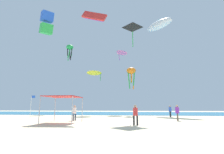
{
  "coord_description": "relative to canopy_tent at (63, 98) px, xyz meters",
  "views": [
    {
      "loc": [
        2.95,
        -16.02,
        1.57
      ],
      "look_at": [
        -0.62,
        15.29,
        7.21
      ],
      "focal_mm": 26.94,
      "sensor_mm": 36.0,
      "label": 1
    }
  ],
  "objects": [
    {
      "name": "ground",
      "position": [
        4.06,
        -0.79,
        -2.57
      ],
      "size": [
        110.0,
        110.0,
        0.1
      ],
      "primitive_type": "cube",
      "color": "beige"
    },
    {
      "name": "ocean_strip",
      "position": [
        4.06,
        27.45,
        -2.51
      ],
      "size": [
        110.0,
        23.37,
        0.03
      ],
      "primitive_type": "cube",
      "color": "#1E6B93",
      "rests_on": "ground"
    },
    {
      "name": "canopy_tent",
      "position": [
        0.0,
        0.0,
        0.0
      ],
      "size": [
        3.25,
        3.31,
        2.65
      ],
      "color": "#B2B2B7",
      "rests_on": "ground"
    },
    {
      "name": "person_near_tent",
      "position": [
        7.35,
        -1.32,
        -1.49
      ],
      "size": [
        0.46,
        0.42,
        1.77
      ],
      "rotation": [
        0.0,
        0.0,
        5.99
      ],
      "color": "black",
      "rests_on": "ground"
    },
    {
      "name": "person_leftmost",
      "position": [
        13.17,
        11.5,
        -1.44
      ],
      "size": [
        0.44,
        0.49,
        1.84
      ],
      "rotation": [
        0.0,
        0.0,
        1.6
      ],
      "color": "black",
      "rests_on": "ground"
    },
    {
      "name": "person_central",
      "position": [
        12.34,
        3.99,
        -1.45
      ],
      "size": [
        0.43,
        0.48,
        1.83
      ],
      "rotation": [
        0.0,
        0.0,
        4.48
      ],
      "color": "brown",
      "rests_on": "ground"
    },
    {
      "name": "person_rightmost",
      "position": [
        0.32,
        2.78,
        -1.48
      ],
      "size": [
        0.42,
        0.43,
        1.78
      ],
      "rotation": [
        0.0,
        0.0,
        4.21
      ],
      "color": "#33384C",
      "rests_on": "ground"
    },
    {
      "name": "banner_flag",
      "position": [
        -7.48,
        6.46,
        -0.55
      ],
      "size": [
        0.61,
        0.06,
        3.23
      ],
      "color": "silver",
      "rests_on": "ground"
    },
    {
      "name": "kite_octopus_orange",
      "position": [
        7.11,
        16.52,
        6.03
      ],
      "size": [
        1.97,
        1.97,
        4.38
      ],
      "rotation": [
        0.0,
        0.0,
        4.78
      ],
      "color": "orange"
    },
    {
      "name": "kite_delta_yellow",
      "position": [
        -0.38,
        16.07,
        6.12
      ],
      "size": [
        3.26,
        3.3,
        2.48
      ],
      "rotation": [
        0.0,
        0.0,
        3.23
      ],
      "color": "yellow"
    },
    {
      "name": "kite_diamond_black",
      "position": [
        7.38,
        5.48,
        9.97
      ],
      "size": [
        3.03,
        3.03,
        2.95
      ],
      "rotation": [
        0.0,
        0.0,
        0.81
      ],
      "color": "black"
    },
    {
      "name": "kite_box_blue",
      "position": [
        -5.26,
        5.04,
        11.34
      ],
      "size": [
        2.43,
        2.44,
        3.67
      ],
      "rotation": [
        0.0,
        0.0,
        0.75
      ],
      "color": "blue"
    },
    {
      "name": "kite_inflatable_white",
      "position": [
        14.4,
        23.86,
        19.61
      ],
      "size": [
        7.11,
        7.23,
        3.08
      ],
      "rotation": [
        0.0,
        0.0,
        2.34
      ],
      "color": "white"
    },
    {
      "name": "kite_parafoil_red",
      "position": [
        1.12,
        8.47,
        14.0
      ],
      "size": [
        4.5,
        1.48,
        2.74
      ],
      "rotation": [
        0.0,
        0.0,
        6.07
      ],
      "color": "red"
    },
    {
      "name": "kite_octopus_green",
      "position": [
        -9.24,
        24.86,
        14.76
      ],
      "size": [
        2.63,
        2.63,
        4.4
      ],
      "rotation": [
        0.0,
        0.0,
        0.72
      ],
      "color": "green"
    },
    {
      "name": "kite_delta_pink",
      "position": [
        4.91,
        23.43,
        12.63
      ],
      "size": [
        3.87,
        3.87,
        2.46
      ],
      "rotation": [
        0.0,
        0.0,
        5.44
      ],
      "color": "pink"
    }
  ]
}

